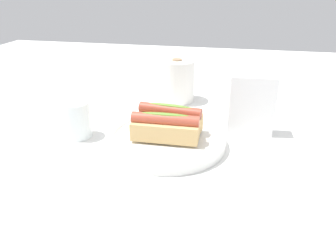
{
  "coord_description": "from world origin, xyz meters",
  "views": [
    {
      "loc": [
        0.14,
        -0.66,
        0.37
      ],
      "look_at": [
        0.0,
        0.02,
        0.05
      ],
      "focal_mm": 35.32,
      "sensor_mm": 36.0,
      "label": 1
    }
  ],
  "objects_px": {
    "hotdog_back": "(171,118)",
    "water_glass": "(77,122)",
    "serving_bowl": "(168,139)",
    "napkin_box": "(251,105)",
    "paper_towel_roll": "(177,81)",
    "hotdog_front": "(165,128)"
  },
  "relations": [
    {
      "from": "serving_bowl",
      "to": "water_glass",
      "type": "xyz_separation_m",
      "value": [
        -0.23,
        0.0,
        0.02
      ]
    },
    {
      "from": "hotdog_back",
      "to": "paper_towel_roll",
      "type": "distance_m",
      "value": 0.28
    },
    {
      "from": "serving_bowl",
      "to": "napkin_box",
      "type": "xyz_separation_m",
      "value": [
        0.19,
        0.11,
        0.06
      ]
    },
    {
      "from": "hotdog_back",
      "to": "hotdog_front",
      "type": "bearing_deg",
      "value": -94.62
    },
    {
      "from": "paper_towel_roll",
      "to": "serving_bowl",
      "type": "bearing_deg",
      "value": -83.45
    },
    {
      "from": "serving_bowl",
      "to": "paper_towel_roll",
      "type": "height_order",
      "value": "paper_towel_roll"
    },
    {
      "from": "hotdog_front",
      "to": "water_glass",
      "type": "distance_m",
      "value": 0.23
    },
    {
      "from": "water_glass",
      "to": "napkin_box",
      "type": "xyz_separation_m",
      "value": [
        0.42,
        0.11,
        0.04
      ]
    },
    {
      "from": "napkin_box",
      "to": "paper_towel_roll",
      "type": "bearing_deg",
      "value": 134.02
    },
    {
      "from": "serving_bowl",
      "to": "paper_towel_roll",
      "type": "relative_size",
      "value": 2.04
    },
    {
      "from": "serving_bowl",
      "to": "hotdog_front",
      "type": "bearing_deg",
      "value": -94.62
    },
    {
      "from": "serving_bowl",
      "to": "napkin_box",
      "type": "height_order",
      "value": "napkin_box"
    },
    {
      "from": "water_glass",
      "to": "paper_towel_roll",
      "type": "bearing_deg",
      "value": 57.83
    },
    {
      "from": "paper_towel_roll",
      "to": "napkin_box",
      "type": "bearing_deg",
      "value": -41.89
    },
    {
      "from": "hotdog_back",
      "to": "water_glass",
      "type": "height_order",
      "value": "hotdog_back"
    },
    {
      "from": "napkin_box",
      "to": "water_glass",
      "type": "bearing_deg",
      "value": -169.61
    },
    {
      "from": "serving_bowl",
      "to": "water_glass",
      "type": "distance_m",
      "value": 0.23
    },
    {
      "from": "paper_towel_roll",
      "to": "napkin_box",
      "type": "height_order",
      "value": "napkin_box"
    },
    {
      "from": "water_glass",
      "to": "napkin_box",
      "type": "distance_m",
      "value": 0.43
    },
    {
      "from": "hotdog_front",
      "to": "napkin_box",
      "type": "relative_size",
      "value": 1.0
    },
    {
      "from": "hotdog_back",
      "to": "paper_towel_roll",
      "type": "bearing_deg",
      "value": 97.62
    },
    {
      "from": "hotdog_back",
      "to": "serving_bowl",
      "type": "bearing_deg",
      "value": -94.62
    }
  ]
}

